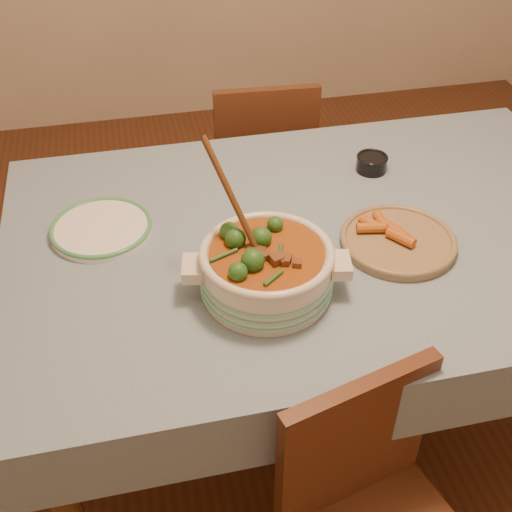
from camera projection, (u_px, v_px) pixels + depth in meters
The scene contains 7 objects.
floor at pixel (308, 406), 2.18m from camera, with size 4.50×4.50×0.00m, color #4E2816.
dining_table at pixel (321, 256), 1.76m from camera, with size 1.68×1.08×0.76m.
stew_casserole at pixel (266, 266), 1.47m from camera, with size 0.39×0.35×0.37m.
white_plate at pixel (101, 228), 1.69m from camera, with size 0.35×0.35×0.02m.
condiment_bowl at pixel (372, 162), 1.91m from camera, with size 0.10×0.10×0.05m.
fried_plate at pixel (398, 239), 1.64m from camera, with size 0.36×0.36×0.05m.
chair_far at pixel (262, 162), 2.53m from camera, with size 0.41×0.41×0.82m.
Camera 1 is at (-0.47, -1.29, 1.78)m, focal length 45.00 mm.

